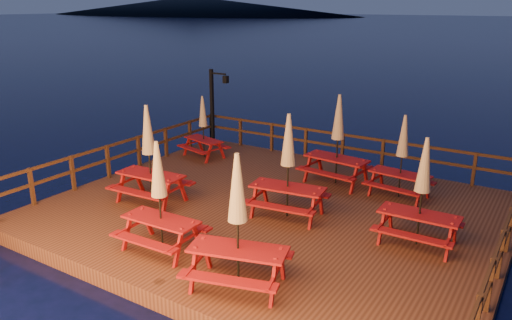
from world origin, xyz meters
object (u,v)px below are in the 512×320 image
Objects in this scene: picnic_table_0 at (159,195)px; picnic_table_1 at (402,155)px; picnic_table_2 at (338,138)px; lamp_post at (215,100)px.

picnic_table_1 is at bearing 57.98° from picnic_table_0.
picnic_table_1 is (3.63, 6.22, -0.07)m from picnic_table_0.
picnic_table_0 is 6.50m from picnic_table_2.
picnic_table_2 is (1.57, 6.31, 0.12)m from picnic_table_0.
picnic_table_2 is at bearing -16.14° from lamp_post.
lamp_post is 8.33m from picnic_table_1.
lamp_post is 1.15× the size of picnic_table_0.
picnic_table_2 is (6.05, -1.75, -0.32)m from lamp_post.
picnic_table_1 is 0.87× the size of picnic_table_2.
picnic_table_0 is at bearing -97.93° from picnic_table_2.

